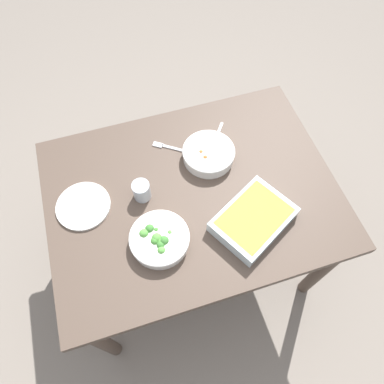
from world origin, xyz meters
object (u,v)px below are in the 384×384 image
Objects in this scene: stew_bowl at (208,154)px; fork_on_table at (169,148)px; broccoli_bowl at (159,239)px; drink_cup at (142,191)px; baking_dish at (254,219)px; spoon_by_stew at (215,141)px; side_plate at (83,206)px.

stew_bowl is 0.18m from fork_on_table.
broccoli_bowl is at bearing 46.15° from stew_bowl.
broccoli_bowl is 2.72× the size of drink_cup.
baking_dish is 2.36× the size of fork_on_table.
stew_bowl reaches higher than fork_on_table.
spoon_by_stew is at bearing -155.16° from drink_cup.
drink_cup reaches higher than side_plate.
baking_dish is at bearing 115.73° from fork_on_table.
drink_cup is 0.27m from fork_on_table.
baking_dish reaches higher than fork_on_table.
drink_cup is at bearing -32.85° from baking_dish.
stew_bowl is at bearing -133.85° from broccoli_bowl.
spoon_by_stew is 0.21m from fork_on_table.
broccoli_bowl reaches higher than fork_on_table.
drink_cup is 0.39× the size of side_plate.
baking_dish is at bearing 147.15° from drink_cup.
stew_bowl is 0.99× the size of broccoli_bowl.
broccoli_bowl is 0.45m from fork_on_table.
stew_bowl reaches higher than side_plate.
side_plate is 0.45m from fork_on_table.
broccoli_bowl is 0.63× the size of baking_dish.
side_plate is (0.56, 0.07, -0.03)m from stew_bowl.
stew_bowl reaches higher than spoon_by_stew.
stew_bowl and baking_dish have the same top height.
baking_dish is 0.50m from fork_on_table.
fork_on_table is at bearing -34.66° from stew_bowl.
side_plate is at bearing -43.22° from broccoli_bowl.
baking_dish reaches higher than spoon_by_stew.
drink_cup is at bearing 174.53° from side_plate.
broccoli_bowl is (0.30, 0.32, -0.00)m from stew_bowl.
baking_dish is (-0.07, 0.35, 0.00)m from stew_bowl.
side_plate is 1.45× the size of spoon_by_stew.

